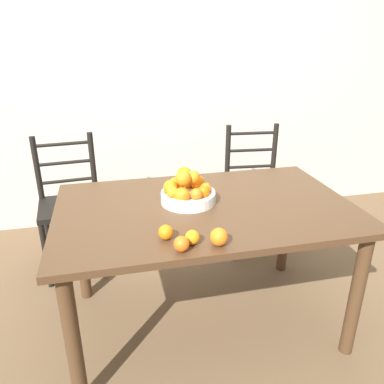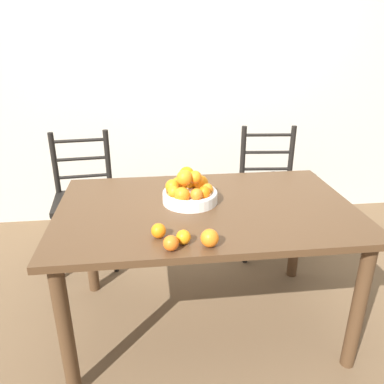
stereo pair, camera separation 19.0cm
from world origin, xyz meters
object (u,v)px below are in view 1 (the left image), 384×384
Objects in this scene: fruit_bowl at (187,191)px; chair_right at (254,190)px; orange_loose_3 at (219,237)px; orange_loose_2 at (192,237)px; chair_left at (70,206)px; orange_loose_0 at (182,244)px; orange_loose_1 at (166,232)px.

fruit_bowl is 1.08m from chair_right.
fruit_bowl is 0.47m from orange_loose_3.
chair_left reaches higher than orange_loose_2.
orange_loose_2 is at bearing 39.11° from orange_loose_0.
orange_loose_2 is 1.37m from chair_left.
chair_right is (0.88, 1.11, -0.32)m from orange_loose_1.
orange_loose_3 is at bearing -17.46° from orange_loose_2.
orange_loose_3 is 1.45m from chair_left.
chair_right is (0.70, 0.74, -0.35)m from fruit_bowl.
orange_loose_1 is 0.07× the size of chair_right.
chair_left is (-0.56, 1.22, -0.32)m from orange_loose_0.
orange_loose_1 is 1.04× the size of orange_loose_2.
orange_loose_0 is 0.07× the size of chair_right.
fruit_bowl is at bearing -127.95° from chair_right.
chair_left is at bearing 132.95° from fruit_bowl.
chair_left and chair_right have the same top height.
orange_loose_0 is at bearing -118.76° from chair_right.
chair_right is at bearing 56.72° from orange_loose_2.
orange_loose_1 is 0.07× the size of chair_left.
chair_left is 1.39m from chair_right.
orange_loose_3 is 0.08× the size of chair_left.
orange_loose_3 is 1.42m from chair_right.
chair_right is at bearing 51.69° from orange_loose_1.
orange_loose_0 is 1.38m from chair_left.
orange_loose_2 is at bearing -67.52° from chair_left.
chair_right reaches higher than orange_loose_0.
orange_loose_1 is 1.26m from chair_left.
chair_left reaches higher than fruit_bowl.
orange_loose_3 is at bearing -64.26° from chair_left.
chair_right is (0.66, 1.21, -0.33)m from orange_loose_3.
orange_loose_3 reaches higher than orange_loose_1.
chair_right reaches higher than orange_loose_3.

